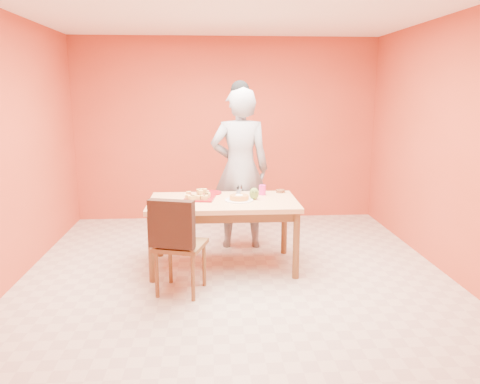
{
  "coord_description": "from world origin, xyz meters",
  "views": [
    {
      "loc": [
        -0.26,
        -4.54,
        1.91
      ],
      "look_at": [
        0.06,
        0.3,
        0.87
      ],
      "focal_mm": 35.0,
      "sensor_mm": 36.0,
      "label": 1
    }
  ],
  "objects": [
    {
      "name": "wall_right",
      "position": [
        2.25,
        0.0,
        1.35
      ],
      "size": [
        0.0,
        5.0,
        5.0
      ],
      "primitive_type": "plane",
      "rotation": [
        1.57,
        0.0,
        -1.57
      ],
      "color": "#C5472D",
      "rests_on": "floor"
    },
    {
      "name": "sponge_cake",
      "position": [
        0.05,
        0.36,
        0.8
      ],
      "size": [
        0.22,
        0.22,
        0.05
      ],
      "primitive_type": "cylinder",
      "rotation": [
        0.0,
        0.0,
        0.05
      ],
      "color": "gold",
      "rests_on": "white_cake_plate"
    },
    {
      "name": "floor",
      "position": [
        0.0,
        0.0,
        0.0
      ],
      "size": [
        5.0,
        5.0,
        0.0
      ],
      "primitive_type": "plane",
      "color": "beige",
      "rests_on": "ground"
    },
    {
      "name": "pastry_platter",
      "position": [
        -0.37,
        0.46,
        0.77
      ],
      "size": [
        0.36,
        0.36,
        0.02
      ],
      "primitive_type": "cube",
      "rotation": [
        0.0,
        0.0,
        -0.16
      ],
      "color": "maroon",
      "rests_on": "dining_table"
    },
    {
      "name": "pastry_pile",
      "position": [
        -0.37,
        0.46,
        0.82
      ],
      "size": [
        0.28,
        0.28,
        0.09
      ],
      "primitive_type": null,
      "color": "#DAB25D",
      "rests_on": "pastry_platter"
    },
    {
      "name": "magenta_glass",
      "position": [
        0.34,
        0.64,
        0.82
      ],
      "size": [
        0.09,
        0.09,
        0.11
      ],
      "primitive_type": "cylinder",
      "rotation": [
        0.0,
        0.0,
        0.1
      ],
      "color": "#E42287",
      "rests_on": "dining_table"
    },
    {
      "name": "dining_chair",
      "position": [
        -0.55,
        -0.27,
        0.5
      ],
      "size": [
        0.56,
        0.62,
        0.97
      ],
      "rotation": [
        0.0,
        0.0,
        -0.28
      ],
      "color": "brown",
      "rests_on": "floor"
    },
    {
      "name": "red_dinner_plate",
      "position": [
        -0.26,
        0.75,
        0.77
      ],
      "size": [
        0.32,
        0.32,
        0.02
      ],
      "primitive_type": "cylinder",
      "rotation": [
        0.0,
        0.0,
        0.22
      ],
      "color": "maroon",
      "rests_on": "dining_table"
    },
    {
      "name": "egg_ornament",
      "position": [
        0.22,
        0.42,
        0.82
      ],
      "size": [
        0.11,
        0.09,
        0.13
      ],
      "primitive_type": "ellipsoid",
      "rotation": [
        0.0,
        0.0,
        0.07
      ],
      "color": "olive",
      "rests_on": "dining_table"
    },
    {
      "name": "checker_tin",
      "position": [
        0.56,
        0.75,
        0.78
      ],
      "size": [
        0.11,
        0.11,
        0.03
      ],
      "primitive_type": "cylinder",
      "rotation": [
        0.0,
        0.0,
        -0.07
      ],
      "color": "#34180E",
      "rests_on": "dining_table"
    },
    {
      "name": "cake_server",
      "position": [
        0.06,
        0.54,
        0.83
      ],
      "size": [
        0.09,
        0.26,
        0.01
      ],
      "primitive_type": "cube",
      "rotation": [
        0.0,
        0.0,
        -0.15
      ],
      "color": "silver",
      "rests_on": "sponge_cake"
    },
    {
      "name": "person",
      "position": [
        0.11,
        1.11,
        0.98
      ],
      "size": [
        0.73,
        0.49,
        1.96
      ],
      "primitive_type": "imported",
      "rotation": [
        0.0,
        0.0,
        3.12
      ],
      "color": "gray",
      "rests_on": "floor"
    },
    {
      "name": "ceiling",
      "position": [
        0.0,
        0.0,
        2.7
      ],
      "size": [
        5.0,
        5.0,
        0.0
      ],
      "primitive_type": "plane",
      "rotation": [
        3.14,
        0.0,
        0.0
      ],
      "color": "white",
      "rests_on": "wall_back"
    },
    {
      "name": "white_cake_plate",
      "position": [
        0.05,
        0.36,
        0.77
      ],
      "size": [
        0.32,
        0.32,
        0.01
      ],
      "primitive_type": "cylinder",
      "rotation": [
        0.0,
        0.0,
        0.04
      ],
      "color": "white",
      "rests_on": "dining_table"
    },
    {
      "name": "wall_back",
      "position": [
        0.0,
        2.5,
        1.35
      ],
      "size": [
        4.5,
        0.0,
        4.5
      ],
      "primitive_type": "plane",
      "rotation": [
        1.57,
        0.0,
        0.0
      ],
      "color": "#C5472D",
      "rests_on": "floor"
    },
    {
      "name": "dining_table",
      "position": [
        -0.12,
        0.4,
        0.67
      ],
      "size": [
        1.6,
        0.9,
        0.76
      ],
      "color": "#E6B478",
      "rests_on": "floor"
    }
  ]
}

